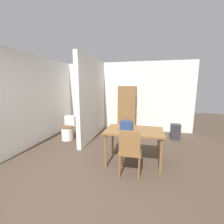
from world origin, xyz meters
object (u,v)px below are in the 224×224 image
at_px(wooden_chair, 130,151).
at_px(space_heater, 175,132).
at_px(handbag, 126,125).
at_px(dining_table, 134,134).
at_px(wooden_cabinet, 127,109).
at_px(toilet, 68,130).

distance_m(wooden_chair, space_heater, 2.56).
height_order(handbag, space_heater, handbag).
relative_size(wooden_chair, space_heater, 1.87).
xyz_separation_m(dining_table, wooden_cabinet, (-0.45, 2.26, 0.16)).
xyz_separation_m(toilet, space_heater, (3.26, 0.74, -0.06)).
distance_m(dining_table, wooden_chair, 0.53).
distance_m(dining_table, space_heater, 2.14).
height_order(toilet, handbag, handbag).
relative_size(wooden_chair, wooden_cabinet, 0.55).
bearing_deg(space_heater, dining_table, -122.93).
distance_m(dining_table, wooden_cabinet, 2.31).
bearing_deg(wooden_chair, wooden_cabinet, 98.67).
bearing_deg(space_heater, toilet, -167.15).
distance_m(handbag, wooden_cabinet, 2.27).
height_order(dining_table, space_heater, dining_table).
bearing_deg(dining_table, wooden_cabinet, 101.25).
xyz_separation_m(dining_table, handbag, (-0.16, 0.00, 0.17)).
xyz_separation_m(dining_table, space_heater, (1.14, 1.76, -0.42)).
xyz_separation_m(toilet, wooden_cabinet, (1.67, 1.24, 0.52)).
bearing_deg(wooden_cabinet, wooden_chair, -81.21).
bearing_deg(wooden_cabinet, handbag, -82.77).
relative_size(dining_table, wooden_cabinet, 0.73).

